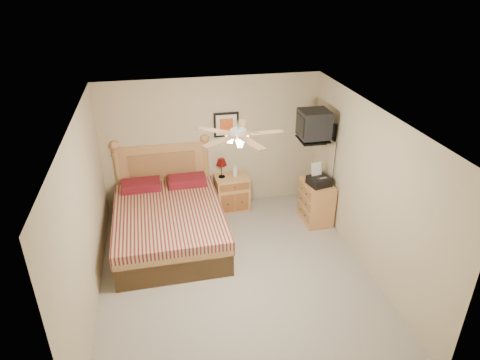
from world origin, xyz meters
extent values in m
plane|color=gray|center=(0.00, 0.00, 0.00)|extent=(4.50, 4.50, 0.00)
cube|color=white|center=(0.00, 0.00, 2.50)|extent=(4.00, 4.50, 0.04)
cube|color=tan|center=(0.00, 2.25, 1.25)|extent=(4.00, 0.04, 2.50)
cube|color=tan|center=(0.00, -2.25, 1.25)|extent=(4.00, 0.04, 2.50)
cube|color=tan|center=(-2.00, 0.00, 1.25)|extent=(0.04, 4.50, 2.50)
cube|color=tan|center=(2.00, 0.00, 1.25)|extent=(0.04, 4.50, 2.50)
cube|color=tan|center=(0.32, 2.00, 0.33)|extent=(0.64, 0.50, 0.67)
imported|color=silver|center=(0.39, 2.02, 0.79)|extent=(0.13, 0.13, 0.25)
cube|color=black|center=(0.27, 2.23, 1.62)|extent=(0.46, 0.04, 0.46)
cube|color=#B37346|center=(1.73, 1.25, 0.39)|extent=(0.47, 0.67, 0.78)
imported|color=#B4A592|center=(1.72, 1.51, 0.79)|extent=(0.27, 0.33, 0.03)
imported|color=gray|center=(1.76, 1.55, 0.82)|extent=(0.21, 0.28, 0.02)
camera|label=1|loc=(-0.97, -5.03, 4.24)|focal=32.00mm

